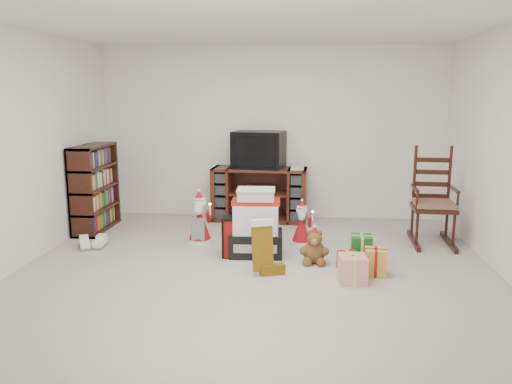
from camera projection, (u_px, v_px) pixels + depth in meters
room at (255, 153)px, 4.88m from camera, size 5.01×5.01×2.51m
tv_stand at (259, 194)px, 7.23m from camera, size 1.38×0.55×0.77m
bookshelf at (95, 189)px, 6.71m from camera, size 0.31×0.94×1.15m
rocking_chair at (432, 209)px, 6.15m from camera, size 0.54×0.85×1.24m
gift_pile at (256, 227)px, 5.68m from camera, size 0.62×0.46×0.75m
red_suitcase at (239, 237)px, 5.63m from camera, size 0.37×0.22×0.54m
stocking at (263, 247)px, 5.07m from camera, size 0.29×0.20×0.58m
teddy_bear at (314, 249)px, 5.43m from camera, size 0.25×0.22×0.37m
santa_figurine at (301, 227)px, 6.13m from camera, size 0.27×0.25×0.55m
mrs_claus_figurine at (200, 222)px, 6.18m from camera, size 0.32×0.30×0.65m
sneaker_pair at (92, 244)px, 6.00m from camera, size 0.36×0.30×0.10m
gift_cluster at (358, 261)px, 5.17m from camera, size 0.53×0.81×0.24m
crt_television at (259, 150)px, 7.14m from camera, size 0.78×0.62×0.52m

